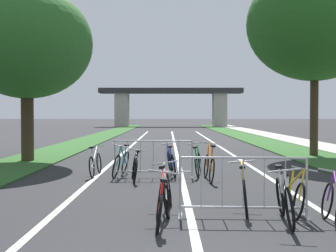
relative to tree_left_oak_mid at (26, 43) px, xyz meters
name	(u,v)px	position (x,y,z in m)	size (l,w,h in m)	color
grass_verge_left	(96,138)	(0.00, 15.90, -4.35)	(2.42, 71.08, 0.05)	#2D5B26
grass_verge_right	(250,138)	(11.21, 15.90, -4.35)	(2.42, 71.08, 0.05)	#2D5B26
sidewalk_path_right	(281,138)	(13.49, 15.90, -4.34)	(2.14, 71.08, 0.08)	#ADA89E
lane_stripe_center	(175,147)	(5.60, 7.38, -4.37)	(0.14, 41.12, 0.01)	silver
lane_stripe_right_lane	(220,147)	(8.02, 7.38, -4.37)	(0.14, 41.12, 0.01)	silver
lane_stripe_left_lane	(130,147)	(3.19, 7.38, -4.37)	(0.14, 41.12, 0.01)	silver
overpass_bridge	(170,100)	(5.60, 45.56, -0.69)	(19.83, 3.16, 5.34)	#2D2D30
tree_left_oak_mid	(26,43)	(0.00, 0.00, 0.00)	(4.83, 4.83, 6.45)	#3D2D1E
tree_right_pine_far	(315,23)	(11.31, 2.05, 1.15)	(5.63, 5.63, 7.93)	#3D2D1E
crowd_barrier_nearest	(243,188)	(6.50, -8.89, -3.86)	(2.22, 0.54, 1.05)	#ADADB2
crowd_barrier_second	(153,159)	(4.81, -4.17, -3.86)	(2.22, 0.53, 1.05)	#ADADB2
bicycle_yellow_0	(292,193)	(7.44, -8.53, -4.02)	(0.43, 1.74, 0.91)	black
bicycle_white_1	(284,200)	(7.10, -9.29, -4.00)	(0.52, 1.68, 0.97)	black
bicycle_green_2	(198,163)	(6.08, -3.75, -4.01)	(0.54, 1.68, 0.96)	black
bicycle_teal_3	(121,163)	(3.88, -3.82, -4.00)	(0.50, 1.76, 0.96)	black
bicycle_red_4	(159,204)	(5.08, -9.42, -4.04)	(0.54, 1.64, 0.85)	black
bicycle_purple_5	(334,204)	(7.84, -9.49, -4.02)	(0.60, 1.62, 0.88)	black
bicycle_silver_6	(167,192)	(5.20, -8.44, -4.02)	(0.53, 1.67, 0.90)	black
bicycle_blue_7	(171,163)	(5.31, -3.76, -4.01)	(0.52, 1.64, 0.94)	black
bicycle_orange_8	(209,167)	(6.31, -4.70, -4.00)	(0.54, 1.71, 1.01)	black
bicycle_black_9	(134,168)	(4.33, -4.65, -4.04)	(0.45, 1.67, 0.84)	black
bicycle_yellow_10	(244,192)	(6.61, -8.41, -4.01)	(0.51, 1.72, 0.90)	black
bicycle_white_11	(95,163)	(3.12, -3.72, -4.03)	(0.51, 1.69, 0.87)	black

